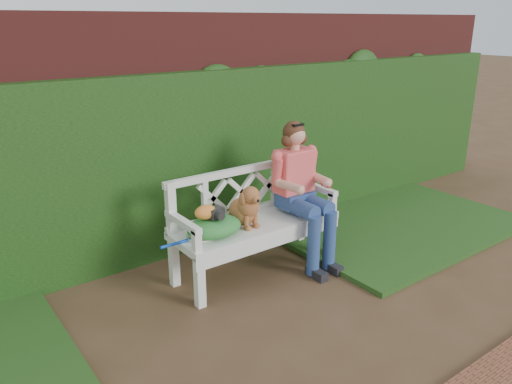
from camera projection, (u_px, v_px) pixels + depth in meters
ground at (267, 343)px, 3.48m from camera, size 60.00×60.00×0.00m
brick_wall at (141, 139)px, 4.56m from camera, size 10.00×0.30×2.20m
ivy_hedge at (153, 171)px, 4.48m from camera, size 10.00×0.18×1.70m
grass_right at (389, 221)px, 5.51m from camera, size 2.60×2.00×0.05m
garden_bench at (256, 247)px, 4.40m from camera, size 1.59×0.64×0.48m
seated_woman at (297, 197)px, 4.51m from camera, size 0.54×0.71×1.23m
dog at (244, 204)px, 4.19m from camera, size 0.35×0.40×0.37m
tennis_racket at (200, 237)px, 3.99m from camera, size 0.58×0.42×0.03m
green_bag at (214, 226)px, 4.02m from camera, size 0.48×0.38×0.16m
camera_item at (215, 213)px, 3.97m from camera, size 0.14×0.11×0.08m
baseball_glove at (206, 212)px, 3.94m from camera, size 0.18×0.13×0.12m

